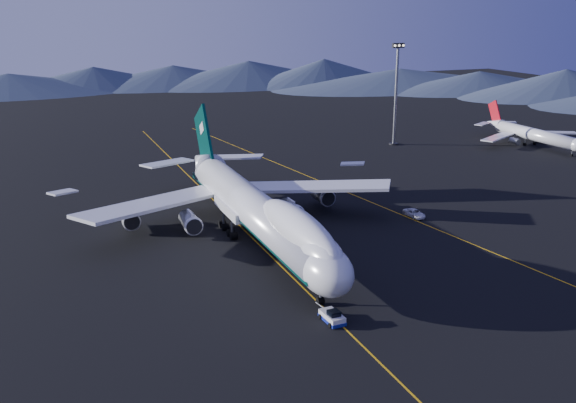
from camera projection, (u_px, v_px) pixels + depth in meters
name	position (u px, v px, depth m)	size (l,w,h in m)	color
ground	(255.00, 241.00, 109.77)	(500.00, 500.00, 0.00)	black
taxiway_line_main	(255.00, 241.00, 109.77)	(0.25, 220.00, 0.01)	#E4A10D
taxiway_line_side	(379.00, 205.00, 129.43)	(0.25, 200.00, 0.01)	#E4A10D
boeing_747	(255.00, 209.00, 108.12)	(59.62, 72.43, 19.37)	silver
pushback_tug	(332.00, 318.00, 81.43)	(2.51, 4.13, 1.75)	silver
second_jet	(532.00, 134.00, 184.99)	(34.42, 38.89, 11.07)	silver
service_van	(414.00, 213.00, 122.27)	(2.37, 5.13, 1.43)	white
floodlight_mast	(396.00, 94.00, 183.00)	(3.57, 2.67, 28.86)	black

